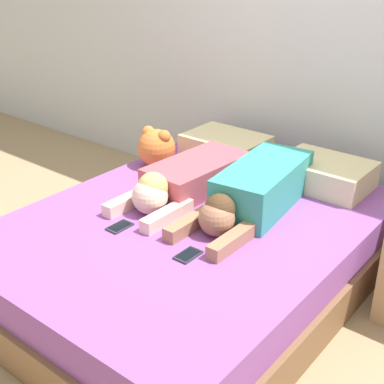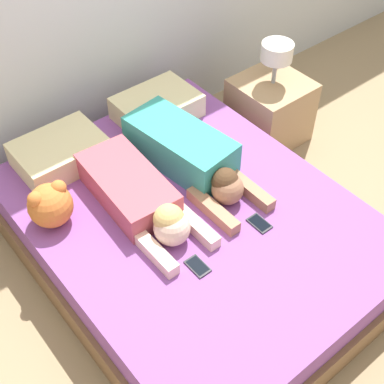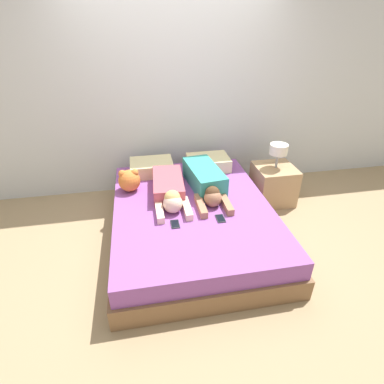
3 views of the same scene
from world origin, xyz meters
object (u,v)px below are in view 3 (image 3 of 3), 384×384
nightstand (273,183)px  pillow_head_right (208,163)px  plush_toy (129,180)px  person_right (206,181)px  person_left (169,190)px  cell_phone_left (175,224)px  cell_phone_right (220,219)px  bed (192,220)px  pillow_head_left (152,167)px

nightstand → pillow_head_right: bearing=160.4°
plush_toy → person_right: bearing=-9.8°
plush_toy → person_left: bearing=-28.5°
person_left → person_right: (0.42, 0.08, 0.02)m
person_left → person_right: 0.42m
pillow_head_right → plush_toy: size_ratio=2.03×
nightstand → person_right: bearing=-165.2°
cell_phone_left → person_right: bearing=54.2°
pillow_head_right → cell_phone_left: size_ratio=3.89×
cell_phone_left → plush_toy: bearing=119.1°
person_right → plush_toy: plush_toy is taller
pillow_head_right → cell_phone_right: size_ratio=3.89×
nightstand → person_left: bearing=-166.3°
bed → pillow_head_right: size_ratio=4.09×
nightstand → bed: bearing=-155.6°
pillow_head_left → person_right: bearing=-43.4°
person_right → nightstand: (0.95, 0.25, -0.25)m
pillow_head_left → person_right: (0.57, -0.53, 0.03)m
bed → cell_phone_left: 0.44m
bed → pillow_head_left: size_ratio=4.09×
bed → nightstand: 1.27m
person_left → nightstand: nightstand is taller
cell_phone_right → pillow_head_left: bearing=117.6°
person_left → plush_toy: size_ratio=3.65×
cell_phone_right → plush_toy: plush_toy is taller
pillow_head_right → cell_phone_right: bearing=-97.0°
nightstand → cell_phone_right: bearing=-138.3°
pillow_head_left → cell_phone_left: 1.13m
bed → plush_toy: size_ratio=8.31×
plush_toy → nightstand: bearing=3.4°
person_left → bed: bearing=-42.2°
pillow_head_right → person_left: bearing=-132.8°
bed → plush_toy: bearing=146.4°
cell_phone_left → plush_toy: (-0.41, 0.73, 0.12)m
bed → pillow_head_left: bearing=114.0°
cell_phone_right → nightstand: nightstand is taller
pillow_head_left → cell_phone_right: 1.26m
cell_phone_left → cell_phone_right: (0.44, 0.01, 0.00)m
pillow_head_right → person_left: size_ratio=0.56×
person_right → plush_toy: bearing=170.2°
person_left → cell_phone_left: person_left is taller
plush_toy → pillow_head_left: bearing=55.3°
cell_phone_left → nightstand: size_ratio=0.17×
cell_phone_right → plush_toy: bearing=139.6°
cell_phone_left → plush_toy: plush_toy is taller
person_left → plush_toy: bearing=151.5°
pillow_head_left → bed: bearing=-66.0°
person_left → plush_toy: (-0.42, 0.23, 0.04)m
pillow_head_right → nightstand: size_ratio=0.66×
cell_phone_right → person_right: bearing=91.8°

